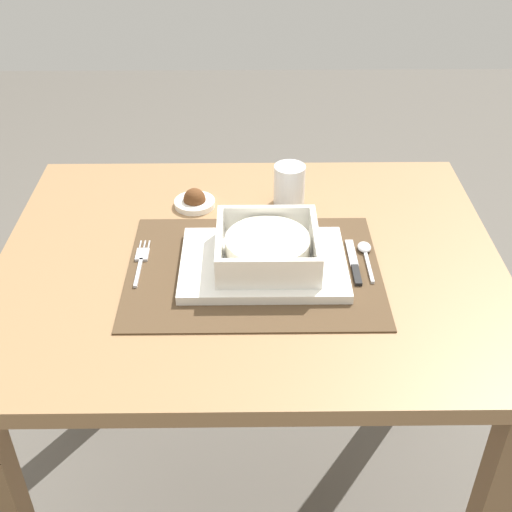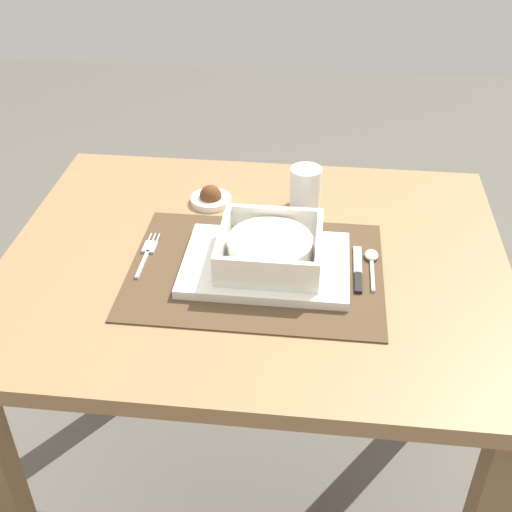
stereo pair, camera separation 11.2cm
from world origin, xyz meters
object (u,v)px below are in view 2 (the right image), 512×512
Objects in this scene: porridge_bowl at (270,249)px; butter_knife at (358,272)px; spoon at (372,259)px; drinking_glass at (305,190)px; dining_table at (255,306)px; fork at (148,251)px; condiment_saucer at (211,198)px.

porridge_bowl is 1.28× the size of butter_knife.
drinking_glass is (-0.13, 0.18, 0.03)m from spoon.
porridge_bowl is at bearing -48.57° from dining_table.
porridge_bowl is 0.22m from drinking_glass.
butter_knife is at bearing -2.95° from fork.
porridge_bowl is 0.22m from fork.
drinking_glass reaches higher than dining_table.
spoon is 0.22m from drinking_glass.
fork is (-0.22, 0.02, -0.04)m from porridge_bowl.
fork is at bearing -175.98° from dining_table.
dining_table is 0.24m from condiment_saucer.
spoon is at bearing -29.06° from condiment_saucer.
porridge_bowl is 1.48× the size of spoon.
drinking_glass is at bearing 124.02° from spoon.
butter_knife is (0.37, -0.02, 0.00)m from fork.
condiment_saucer is (-0.14, 0.21, -0.03)m from porridge_bowl.
drinking_glass reaches higher than porridge_bowl.
dining_table is 10.90× the size of drinking_glass.
fork is at bearing 174.59° from porridge_bowl.
butter_knife is at bearing 0.12° from porridge_bowl.
butter_knife is at bearing -65.11° from drinking_glass.
fork is 0.21m from condiment_saucer.
dining_table is 5.17× the size of porridge_bowl.
butter_knife is at bearing -35.97° from condiment_saucer.
drinking_glass is at bearing 114.22° from butter_knife.
drinking_glass is at bearing 2.89° from condiment_saucer.
drinking_glass is at bearing 36.71° from fork.
porridge_bowl is at bearing 179.45° from butter_knife.
butter_knife reaches higher than dining_table.
condiment_saucer reaches higher than butter_knife.
dining_table is 6.54× the size of fork.
spoon is at bearing 11.64° from porridge_bowl.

